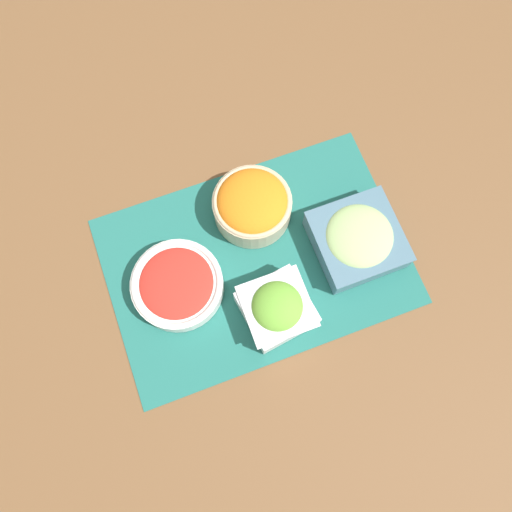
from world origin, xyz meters
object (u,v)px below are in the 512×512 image
cucumber_bowl (358,239)px  carrot_bowl (252,205)px  tomato_bowl (177,284)px  lettuce_bowl (279,307)px

cucumber_bowl → carrot_bowl: (-0.16, 0.13, 0.01)m
tomato_bowl → cucumber_bowl: 0.35m
tomato_bowl → carrot_bowl: carrot_bowl is taller
tomato_bowl → cucumber_bowl: cucumber_bowl is taller
tomato_bowl → lettuce_bowl: lettuce_bowl is taller
tomato_bowl → lettuce_bowl: 0.19m
tomato_bowl → cucumber_bowl: size_ratio=1.08×
cucumber_bowl → lettuce_bowl: lettuce_bowl is taller
carrot_bowl → lettuce_bowl: size_ratio=1.16×
carrot_bowl → lettuce_bowl: (-0.02, -0.20, -0.00)m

